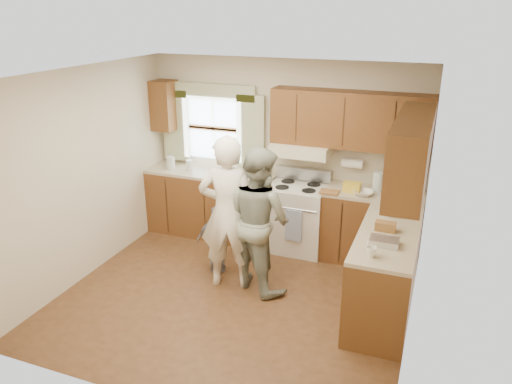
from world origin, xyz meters
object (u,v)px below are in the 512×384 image
at_px(stove, 297,216).
at_px(woman_left, 228,213).
at_px(woman_right, 259,219).
at_px(child, 218,240).

bearing_deg(stove, woman_left, -111.69).
bearing_deg(woman_right, child, 16.06).
bearing_deg(woman_right, stove, -69.35).
xyz_separation_m(woman_left, child, (-0.25, 0.23, -0.48)).
distance_m(stove, child, 1.22).
bearing_deg(child, woman_left, 115.14).
bearing_deg(stove, woman_right, -97.27).
bearing_deg(stove, child, -126.71).
xyz_separation_m(stove, child, (-0.73, -0.98, -0.03)).
bearing_deg(child, stove, -149.41).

